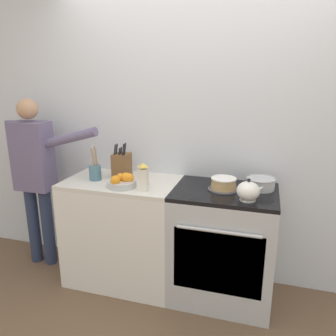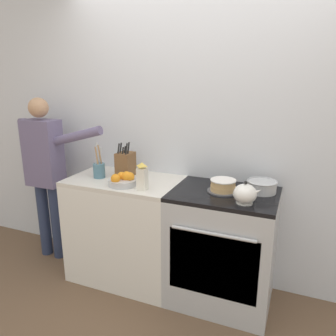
{
  "view_description": "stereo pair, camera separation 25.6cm",
  "coord_description": "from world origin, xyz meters",
  "px_view_note": "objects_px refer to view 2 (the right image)",
  "views": [
    {
      "loc": [
        0.49,
        -2.1,
        1.77
      ],
      "look_at": [
        -0.21,
        0.27,
        1.08
      ],
      "focal_mm": 35.0,
      "sensor_mm": 36.0,
      "label": 1
    },
    {
      "loc": [
        0.73,
        -2.01,
        1.77
      ],
      "look_at": [
        -0.21,
        0.27,
        1.08
      ],
      "focal_mm": 35.0,
      "sensor_mm": 36.0,
      "label": 2
    }
  ],
  "objects_px": {
    "utensil_crock": "(99,169)",
    "mixing_bowl": "(262,186)",
    "person_baker": "(45,166)",
    "layer_cake": "(223,186)",
    "fruit_bowl": "(123,180)",
    "stove_range": "(222,248)",
    "milk_carton": "(142,177)",
    "knife_block": "(125,164)",
    "tea_kettle": "(245,194)"
  },
  "relations": [
    {
      "from": "tea_kettle",
      "to": "fruit_bowl",
      "type": "distance_m",
      "value": 0.97
    },
    {
      "from": "stove_range",
      "to": "milk_carton",
      "type": "xyz_separation_m",
      "value": [
        -0.6,
        -0.18,
        0.57
      ]
    },
    {
      "from": "layer_cake",
      "to": "mixing_bowl",
      "type": "xyz_separation_m",
      "value": [
        0.27,
        0.1,
        0.0
      ]
    },
    {
      "from": "mixing_bowl",
      "to": "person_baker",
      "type": "relative_size",
      "value": 0.14
    },
    {
      "from": "layer_cake",
      "to": "tea_kettle",
      "type": "xyz_separation_m",
      "value": [
        0.19,
        -0.17,
        0.02
      ]
    },
    {
      "from": "tea_kettle",
      "to": "milk_carton",
      "type": "distance_m",
      "value": 0.78
    },
    {
      "from": "tea_kettle",
      "to": "milk_carton",
      "type": "relative_size",
      "value": 0.91
    },
    {
      "from": "stove_range",
      "to": "tea_kettle",
      "type": "xyz_separation_m",
      "value": [
        0.18,
        -0.16,
        0.53
      ]
    },
    {
      "from": "layer_cake",
      "to": "fruit_bowl",
      "type": "relative_size",
      "value": 1.02
    },
    {
      "from": "stove_range",
      "to": "tea_kettle",
      "type": "relative_size",
      "value": 4.71
    },
    {
      "from": "stove_range",
      "to": "utensil_crock",
      "type": "relative_size",
      "value": 3.05
    },
    {
      "from": "mixing_bowl",
      "to": "stove_range",
      "type": "bearing_deg",
      "value": -156.24
    },
    {
      "from": "utensil_crock",
      "to": "person_baker",
      "type": "distance_m",
      "value": 0.66
    },
    {
      "from": "utensil_crock",
      "to": "mixing_bowl",
      "type": "bearing_deg",
      "value": 6.55
    },
    {
      "from": "layer_cake",
      "to": "tea_kettle",
      "type": "distance_m",
      "value": 0.26
    },
    {
      "from": "tea_kettle",
      "to": "fruit_bowl",
      "type": "bearing_deg",
      "value": 178.91
    },
    {
      "from": "stove_range",
      "to": "layer_cake",
      "type": "bearing_deg",
      "value": 140.49
    },
    {
      "from": "stove_range",
      "to": "person_baker",
      "type": "xyz_separation_m",
      "value": [
        -1.74,
        0.02,
        0.48
      ]
    },
    {
      "from": "layer_cake",
      "to": "stove_range",
      "type": "bearing_deg",
      "value": -39.51
    },
    {
      "from": "tea_kettle",
      "to": "utensil_crock",
      "type": "xyz_separation_m",
      "value": [
        -1.26,
        0.12,
        0.0
      ]
    },
    {
      "from": "stove_range",
      "to": "mixing_bowl",
      "type": "bearing_deg",
      "value": 23.76
    },
    {
      "from": "knife_block",
      "to": "utensil_crock",
      "type": "distance_m",
      "value": 0.23
    },
    {
      "from": "layer_cake",
      "to": "milk_carton",
      "type": "relative_size",
      "value": 1.09
    },
    {
      "from": "stove_range",
      "to": "layer_cake",
      "type": "distance_m",
      "value": 0.51
    },
    {
      "from": "mixing_bowl",
      "to": "utensil_crock",
      "type": "distance_m",
      "value": 1.35
    },
    {
      "from": "knife_block",
      "to": "utensil_crock",
      "type": "relative_size",
      "value": 1.0
    },
    {
      "from": "stove_range",
      "to": "mixing_bowl",
      "type": "xyz_separation_m",
      "value": [
        0.26,
        0.11,
        0.51
      ]
    },
    {
      "from": "tea_kettle",
      "to": "mixing_bowl",
      "type": "height_order",
      "value": "tea_kettle"
    },
    {
      "from": "fruit_bowl",
      "to": "person_baker",
      "type": "bearing_deg",
      "value": 170.08
    },
    {
      "from": "tea_kettle",
      "to": "mixing_bowl",
      "type": "xyz_separation_m",
      "value": [
        0.08,
        0.27,
        -0.02
      ]
    },
    {
      "from": "layer_cake",
      "to": "milk_carton",
      "type": "height_order",
      "value": "milk_carton"
    },
    {
      "from": "knife_block",
      "to": "milk_carton",
      "type": "distance_m",
      "value": 0.4
    },
    {
      "from": "layer_cake",
      "to": "utensil_crock",
      "type": "height_order",
      "value": "utensil_crock"
    },
    {
      "from": "mixing_bowl",
      "to": "milk_carton",
      "type": "xyz_separation_m",
      "value": [
        -0.86,
        -0.29,
        0.06
      ]
    },
    {
      "from": "tea_kettle",
      "to": "milk_carton",
      "type": "xyz_separation_m",
      "value": [
        -0.78,
        -0.02,
        0.04
      ]
    },
    {
      "from": "mixing_bowl",
      "to": "person_baker",
      "type": "xyz_separation_m",
      "value": [
        -1.99,
        -0.09,
        -0.03
      ]
    },
    {
      "from": "tea_kettle",
      "to": "knife_block",
      "type": "xyz_separation_m",
      "value": [
        -1.08,
        0.25,
        0.04
      ]
    },
    {
      "from": "layer_cake",
      "to": "utensil_crock",
      "type": "distance_m",
      "value": 1.07
    },
    {
      "from": "mixing_bowl",
      "to": "utensil_crock",
      "type": "relative_size",
      "value": 0.74
    },
    {
      "from": "fruit_bowl",
      "to": "mixing_bowl",
      "type": "bearing_deg",
      "value": 13.7
    },
    {
      "from": "knife_block",
      "to": "milk_carton",
      "type": "height_order",
      "value": "knife_block"
    },
    {
      "from": "stove_range",
      "to": "fruit_bowl",
      "type": "xyz_separation_m",
      "value": [
        -0.79,
        -0.14,
        0.51
      ]
    },
    {
      "from": "stove_range",
      "to": "knife_block",
      "type": "height_order",
      "value": "knife_block"
    },
    {
      "from": "tea_kettle",
      "to": "knife_block",
      "type": "relative_size",
      "value": 0.65
    },
    {
      "from": "layer_cake",
      "to": "fruit_bowl",
      "type": "distance_m",
      "value": 0.79
    },
    {
      "from": "knife_block",
      "to": "fruit_bowl",
      "type": "height_order",
      "value": "knife_block"
    },
    {
      "from": "layer_cake",
      "to": "utensil_crock",
      "type": "xyz_separation_m",
      "value": [
        -1.07,
        -0.05,
        0.03
      ]
    },
    {
      "from": "stove_range",
      "to": "mixing_bowl",
      "type": "relative_size",
      "value": 4.13
    },
    {
      "from": "mixing_bowl",
      "to": "person_baker",
      "type": "height_order",
      "value": "person_baker"
    },
    {
      "from": "stove_range",
      "to": "milk_carton",
      "type": "relative_size",
      "value": 4.29
    }
  ]
}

